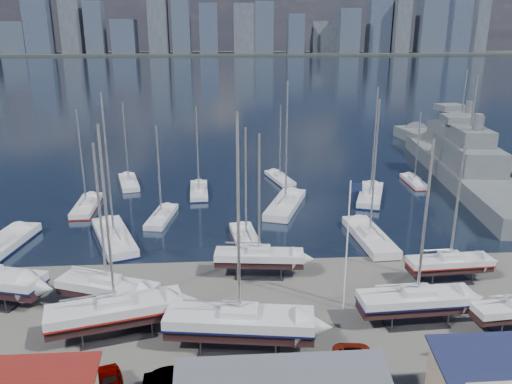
{
  "coord_description": "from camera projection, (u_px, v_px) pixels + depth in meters",
  "views": [
    {
      "loc": [
        -3.25,
        -47.55,
        22.55
      ],
      "look_at": [
        0.68,
        8.0,
        4.96
      ],
      "focal_mm": 35.0,
      "sensor_mm": 36.0,
      "label": 1
    }
  ],
  "objects": [
    {
      "name": "naval_ship_west",
      "position": [
        457.0,
        148.0,
        96.48
      ],
      "size": [
        10.92,
        43.44,
        17.87
      ],
      "rotation": [
        0.0,
        0.0,
        1.67
      ],
      "color": "#5A5F63",
      "rests_on": "water"
    },
    {
      "name": "sailboat_moored_0",
      "position": [
        0.0,
        249.0,
        54.16
      ],
      "size": [
        5.19,
        12.61,
        18.29
      ],
      "rotation": [
        0.0,
        0.0,
        1.42
      ],
      "color": "black",
      "rests_on": "water"
    },
    {
      "name": "sailboat_cradle_2",
      "position": [
        107.0,
        288.0,
        42.39
      ],
      "size": [
        9.13,
        5.52,
        14.54
      ],
      "rotation": [
        0.0,
        0.0,
        -0.37
      ],
      "color": "#2D2D33",
      "rests_on": "ground"
    },
    {
      "name": "water",
      "position": [
        225.0,
        70.0,
        337.64
      ],
      "size": [
        1400.0,
        600.0,
        0.4
      ],
      "primitive_type": "cube",
      "color": "#19283B",
      "rests_on": "ground"
    },
    {
      "name": "sailboat_moored_7",
      "position": [
        285.0,
        206.0,
        67.61
      ],
      "size": [
        7.18,
        12.23,
        17.84
      ],
      "rotation": [
        0.0,
        0.0,
        1.22
      ],
      "color": "black",
      "rests_on": "water"
    },
    {
      "name": "far_shore",
      "position": [
        222.0,
        54.0,
        584.56
      ],
      "size": [
        1400.0,
        80.0,
        2.2
      ],
      "primitive_type": "cube",
      "color": "#2D332D",
      "rests_on": "ground"
    },
    {
      "name": "naval_ship_east",
      "position": [
        465.0,
        171.0,
        79.96
      ],
      "size": [
        14.66,
        50.36,
        18.48
      ],
      "rotation": [
        0.0,
        0.0,
        1.43
      ],
      "color": "#5A5F63",
      "rests_on": "water"
    },
    {
      "name": "skyline",
      "position": [
        215.0,
        20.0,
        566.66
      ],
      "size": [
        639.14,
        43.8,
        107.69
      ],
      "color": "#475166",
      "rests_on": "far_shore"
    },
    {
      "name": "sailboat_cradle_5",
      "position": [
        416.0,
        301.0,
        40.27
      ],
      "size": [
        9.58,
        3.11,
        15.35
      ],
      "rotation": [
        0.0,
        0.0,
        0.05
      ],
      "color": "#2D2D33",
      "rests_on": "ground"
    },
    {
      "name": "car_c",
      "position": [
        357.0,
        372.0,
        33.67
      ],
      "size": [
        3.3,
        6.14,
        1.64
      ],
      "primitive_type": "imported",
      "rotation": [
        0.0,
        0.0,
        -0.1
      ],
      "color": "gray",
      "rests_on": "ground"
    },
    {
      "name": "sailboat_moored_1",
      "position": [
        87.0,
        207.0,
        67.45
      ],
      "size": [
        3.0,
        9.52,
        14.09
      ],
      "rotation": [
        0.0,
        0.0,
        1.61
      ],
      "color": "black",
      "rests_on": "water"
    },
    {
      "name": "sailboat_moored_5",
      "position": [
        199.0,
        192.0,
        73.95
      ],
      "size": [
        2.9,
        9.11,
        13.48
      ],
      "rotation": [
        0.0,
        0.0,
        1.61
      ],
      "color": "black",
      "rests_on": "water"
    },
    {
      "name": "car_d",
      "position": [
        461.0,
        372.0,
        33.73
      ],
      "size": [
        2.96,
        5.39,
        1.48
      ],
      "primitive_type": "imported",
      "rotation": [
        0.0,
        0.0,
        -0.18
      ],
      "color": "gray",
      "rests_on": "ground"
    },
    {
      "name": "sailboat_moored_10",
      "position": [
        370.0,
        197.0,
        71.77
      ],
      "size": [
        6.72,
        11.48,
        16.58
      ],
      "rotation": [
        0.0,
        0.0,
        1.22
      ],
      "color": "black",
      "rests_on": "water"
    },
    {
      "name": "sailboat_moored_8",
      "position": [
        280.0,
        179.0,
        80.45
      ],
      "size": [
        4.36,
        8.85,
        12.75
      ],
      "rotation": [
        0.0,
        0.0,
        1.81
      ],
      "color": "black",
      "rests_on": "water"
    },
    {
      "name": "sailboat_moored_3",
      "position": [
        114.0,
        239.0,
        56.74
      ],
      "size": [
        7.33,
        12.2,
        17.65
      ],
      "rotation": [
        0.0,
        0.0,
        1.94
      ],
      "color": "black",
      "rests_on": "water"
    },
    {
      "name": "sailboat_cradle_3",
      "position": [
        240.0,
        323.0,
        36.95
      ],
      "size": [
        11.44,
        4.67,
        17.81
      ],
      "rotation": [
        0.0,
        0.0,
        -0.14
      ],
      "color": "#2D2D33",
      "rests_on": "ground"
    },
    {
      "name": "flagpole",
      "position": [
        348.0,
        238.0,
        40.94
      ],
      "size": [
        1.02,
        0.12,
        11.53
      ],
      "color": "white",
      "rests_on": "ground"
    },
    {
      "name": "sailboat_cradle_1",
      "position": [
        116.0,
        311.0,
        38.57
      ],
      "size": [
        10.77,
        5.43,
        16.71
      ],
      "rotation": [
        0.0,
        0.0,
        0.26
      ],
      "color": "#2D2D33",
      "rests_on": "ground"
    },
    {
      "name": "sailboat_moored_2",
      "position": [
        129.0,
        183.0,
        78.17
      ],
      "size": [
        4.7,
        9.35,
        13.6
      ],
      "rotation": [
        0.0,
        0.0,
        1.82
      ],
      "color": "black",
      "rests_on": "water"
    },
    {
      "name": "sailboat_moored_11",
      "position": [
        414.0,
        182.0,
        78.71
      ],
      "size": [
        2.53,
        8.04,
        11.9
      ],
      "rotation": [
        0.0,
        0.0,
        1.53
      ],
      "color": "black",
      "rests_on": "water"
    },
    {
      "name": "sailboat_moored_6",
      "position": [
        246.0,
        241.0,
        56.3
      ],
      "size": [
        3.64,
        9.51,
        13.86
      ],
      "rotation": [
        0.0,
        0.0,
        1.69
      ],
      "color": "black",
      "rests_on": "water"
    },
    {
      "name": "sailboat_moored_9",
      "position": [
        369.0,
        238.0,
        57.0
      ],
      "size": [
        3.81,
        11.33,
        16.86
      ],
      "rotation": [
        0.0,
        0.0,
        1.63
      ],
      "color": "black",
      "rests_on": "water"
    },
    {
      "name": "car_b",
      "position": [
        179.0,
        383.0,
        32.69
      ],
      "size": [
        4.75,
        1.88,
        1.54
      ],
      "primitive_type": "imported",
      "rotation": [
        0.0,
        0.0,
        1.62
      ],
      "color": "gray",
      "rests_on": "ground"
    },
    {
      "name": "ground",
      "position": [
        263.0,
        310.0,
        42.73
      ],
      "size": [
        1400.0,
        1400.0,
        0.0
      ],
      "primitive_type": "plane",
      "color": "#605E59",
      "rests_on": "ground"
    },
    {
      "name": "sailboat_cradle_4",
      "position": [
        259.0,
        257.0,
        48.27
      ],
      "size": [
        8.76,
        3.33,
        14.11
      ],
      "rotation": [
        0.0,
        0.0,
        -0.11
      ],
      "color": "#2D2D33",
      "rests_on": "ground"
    },
    {
      "name": "sailboat_cradle_6",
      "position": [
        450.0,
        263.0,
        47.12
      ],
      "size": [
        8.18,
        2.72,
        13.25
      ],
      "rotation": [
        0.0,
        0.0,
        0.06
      ],
      "color": "#2D2D33",
      "rests_on": "ground"
    },
    {
      "name": "sailboat_moored_4",
      "position": [
        162.0,
        217.0,
        63.5
      ],
      "size": [
        3.62,
        8.66,
        12.67
      ],
      "rotation": [
        0.0,
        0.0,
        1.42
      ],
      "color": "black",
      "rests_on": "water"
    }
  ]
}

